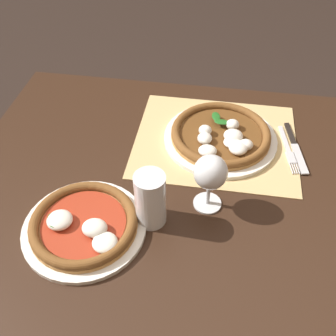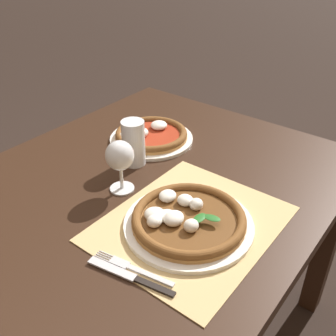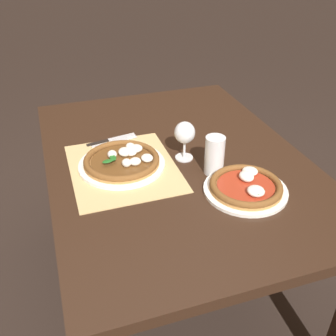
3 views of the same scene
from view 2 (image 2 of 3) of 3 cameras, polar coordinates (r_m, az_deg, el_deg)
name	(u,v)px [view 2 (image 2 of 3)]	position (r m, az deg, el deg)	size (l,w,h in m)	color
dining_table	(128,222)	(1.17, -5.82, -7.78)	(1.36, 0.99, 0.74)	black
paper_placemat	(191,224)	(1.01, 3.33, -8.05)	(0.46, 0.39, 0.00)	tan
pizza_near	(186,220)	(0.99, 2.70, -7.57)	(0.33, 0.33, 0.05)	silver
pizza_far	(151,135)	(1.37, -2.51, 4.76)	(0.29, 0.29, 0.05)	silver
wine_glass	(120,158)	(1.08, -7.01, 1.50)	(0.08, 0.08, 0.16)	silver
pint_glass	(134,144)	(1.22, -5.02, 3.53)	(0.07, 0.07, 0.15)	silver
fork	(133,268)	(0.90, -5.09, -14.30)	(0.05, 0.20, 0.00)	#B7B7BC
knife	(130,277)	(0.88, -5.52, -15.41)	(0.05, 0.21, 0.01)	black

